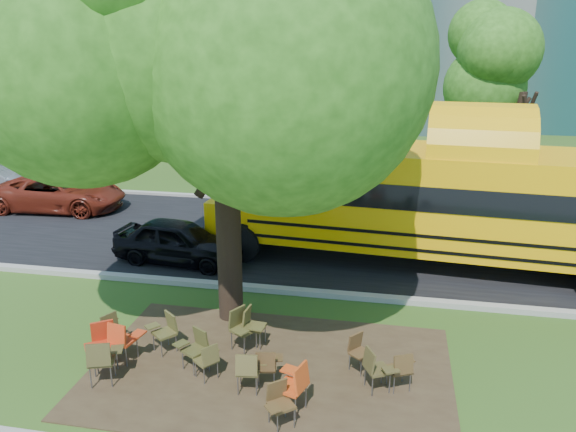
% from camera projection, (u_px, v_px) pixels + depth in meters
% --- Properties ---
extents(ground, '(160.00, 160.00, 0.00)m').
position_uv_depth(ground, '(229.00, 352.00, 11.68)').
color(ground, '#2B4A17').
rests_on(ground, ground).
extents(dirt_patch, '(7.00, 4.50, 0.03)m').
position_uv_depth(dirt_patch, '(270.00, 370.00, 11.03)').
color(dirt_patch, '#382819').
rests_on(dirt_patch, ground).
extents(asphalt_road, '(80.00, 8.00, 0.04)m').
position_uv_depth(asphalt_road, '(290.00, 238.00, 18.22)').
color(asphalt_road, black).
rests_on(asphalt_road, ground).
extents(kerb_near, '(80.00, 0.25, 0.14)m').
position_uv_depth(kerb_near, '(262.00, 289.00, 14.46)').
color(kerb_near, gray).
rests_on(kerb_near, ground).
extents(kerb_far, '(80.00, 0.25, 0.14)m').
position_uv_depth(kerb_far, '(310.00, 202.00, 22.04)').
color(kerb_far, gray).
rests_on(kerb_far, ground).
extents(bg_tree_0, '(5.20, 5.20, 7.18)m').
position_uv_depth(bg_tree_0, '(47.00, 77.00, 24.59)').
color(bg_tree_0, black).
rests_on(bg_tree_0, ground).
extents(bg_tree_2, '(4.80, 4.80, 6.62)m').
position_uv_depth(bg_tree_2, '(221.00, 83.00, 26.26)').
color(bg_tree_2, black).
rests_on(bg_tree_2, ground).
extents(bg_tree_3, '(5.60, 5.60, 7.84)m').
position_uv_depth(bg_tree_3, '(526.00, 70.00, 21.81)').
color(bg_tree_3, black).
rests_on(bg_tree_3, ground).
extents(main_tree, '(7.20, 7.20, 9.82)m').
position_uv_depth(main_tree, '(222.00, 40.00, 11.26)').
color(main_tree, black).
rests_on(main_tree, ground).
extents(school_bus, '(13.79, 4.06, 3.33)m').
position_uv_depth(school_bus, '(468.00, 201.00, 15.52)').
color(school_bus, '#F2AB07').
rests_on(school_bus, ground).
extents(chair_0, '(0.65, 0.71, 0.95)m').
position_uv_depth(chair_0, '(102.00, 358.00, 10.40)').
color(chair_0, '#423C1C').
rests_on(chair_0, ground).
extents(chair_1, '(0.68, 0.54, 0.92)m').
position_uv_depth(chair_1, '(122.00, 338.00, 11.13)').
color(chair_1, red).
rests_on(chair_1, ground).
extents(chair_2, '(0.52, 0.66, 0.77)m').
position_uv_depth(chair_2, '(208.00, 358.00, 10.60)').
color(chair_2, '#4F4822').
rests_on(chair_2, ground).
extents(chair_3, '(0.72, 0.56, 0.85)m').
position_uv_depth(chair_3, '(195.00, 345.00, 10.94)').
color(chair_3, '#423F1C').
rests_on(chair_3, ground).
extents(chair_4, '(0.57, 0.56, 0.86)m').
position_uv_depth(chair_4, '(249.00, 368.00, 10.18)').
color(chair_4, brown).
rests_on(chair_4, ground).
extents(chair_5, '(0.54, 0.69, 0.81)m').
position_uv_depth(chair_5, '(279.00, 400.00, 9.33)').
color(chair_5, '#4E381C').
rests_on(chair_5, ground).
extents(chair_6, '(0.60, 0.76, 0.97)m').
position_uv_depth(chair_6, '(295.00, 382.00, 9.64)').
color(chair_6, '#CB4415').
rests_on(chair_6, ground).
extents(chair_7, '(0.70, 0.59, 0.87)m').
position_uv_depth(chair_7, '(376.00, 366.00, 10.21)').
color(chair_7, '#473E1E').
rests_on(chair_7, ground).
extents(chair_8, '(0.54, 0.68, 0.83)m').
position_uv_depth(chair_8, '(108.00, 326.00, 11.70)').
color(chair_8, '#443D1D').
rests_on(chair_8, ground).
extents(chair_9, '(0.74, 0.58, 0.86)m').
position_uv_depth(chair_9, '(166.00, 328.00, 11.56)').
color(chair_9, '#4B4720').
rests_on(chair_9, ground).
extents(chair_10, '(0.51, 0.61, 0.87)m').
position_uv_depth(chair_10, '(252.00, 323.00, 11.75)').
color(chair_10, '#4E4922').
rests_on(chair_10, ground).
extents(chair_11, '(0.54, 0.55, 0.80)m').
position_uv_depth(chair_11, '(267.00, 364.00, 10.36)').
color(chair_11, '#48331A').
rests_on(chair_11, ground).
extents(chair_12, '(0.53, 0.67, 0.78)m').
position_uv_depth(chair_12, '(359.00, 349.00, 10.87)').
color(chair_12, '#4E361C').
rests_on(chair_12, ground).
extents(chair_13, '(0.55, 0.64, 0.81)m').
position_uv_depth(chair_13, '(402.00, 367.00, 10.27)').
color(chair_13, '#4C361B').
rests_on(chair_13, ground).
extents(chair_14, '(0.61, 0.78, 0.93)m').
position_uv_depth(chair_14, '(241.00, 325.00, 11.59)').
color(chair_14, '#48451F').
rests_on(chair_14, ground).
extents(chair_15, '(0.63, 0.79, 0.95)m').
position_uv_depth(chair_15, '(102.00, 341.00, 10.99)').
color(chair_15, '#AB2A12').
rests_on(chair_15, ground).
extents(black_car, '(3.91, 1.91, 1.28)m').
position_uv_depth(black_car, '(179.00, 241.00, 16.16)').
color(black_car, black).
rests_on(black_car, ground).
extents(bg_car_red, '(5.04, 2.55, 1.37)m').
position_uv_depth(bg_car_red, '(58.00, 193.00, 21.06)').
color(bg_car_red, '#5D1B10').
rests_on(bg_car_red, ground).
extents(pedestrian_a, '(0.66, 0.73, 1.68)m').
position_uv_depth(pedestrian_a, '(6.00, 159.00, 26.08)').
color(pedestrian_a, '#364B79').
rests_on(pedestrian_a, ground).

